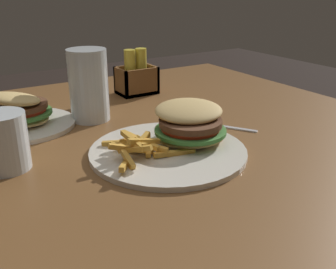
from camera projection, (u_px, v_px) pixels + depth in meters
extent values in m
cube|color=brown|center=(102.00, 147.00, 0.82)|extent=(1.35, 1.03, 0.03)
cylinder|color=brown|center=(201.00, 158.00, 1.60)|extent=(0.09, 0.09, 0.67)
cylinder|color=silver|center=(168.00, 151.00, 0.75)|extent=(0.30, 0.30, 0.01)
ellipsoid|color=#DBB770|center=(190.00, 137.00, 0.78)|extent=(0.17, 0.15, 0.02)
cylinder|color=#428438|center=(190.00, 131.00, 0.77)|extent=(0.18, 0.18, 0.01)
cylinder|color=red|center=(190.00, 127.00, 0.77)|extent=(0.15, 0.15, 0.01)
cylinder|color=brown|center=(190.00, 122.00, 0.77)|extent=(0.16, 0.16, 0.01)
ellipsoid|color=#DBB770|center=(189.00, 111.00, 0.77)|extent=(0.17, 0.16, 0.04)
cube|color=gold|center=(142.00, 140.00, 0.71)|extent=(0.05, 0.04, 0.02)
cube|color=gold|center=(142.00, 140.00, 0.77)|extent=(0.01, 0.06, 0.02)
cube|color=gold|center=(131.00, 147.00, 0.71)|extent=(0.02, 0.07, 0.02)
cube|color=gold|center=(124.00, 143.00, 0.76)|extent=(0.07, 0.06, 0.02)
cube|color=gold|center=(126.00, 156.00, 0.68)|extent=(0.01, 0.06, 0.03)
cube|color=gold|center=(144.00, 141.00, 0.70)|extent=(0.07, 0.02, 0.03)
cube|color=gold|center=(124.00, 165.00, 0.67)|extent=(0.05, 0.06, 0.02)
cube|color=gold|center=(140.00, 140.00, 0.73)|extent=(0.04, 0.08, 0.02)
cube|color=gold|center=(134.00, 149.00, 0.68)|extent=(0.05, 0.06, 0.03)
cube|color=gold|center=(174.00, 153.00, 0.72)|extent=(0.08, 0.02, 0.01)
cube|color=gold|center=(148.00, 145.00, 0.73)|extent=(0.04, 0.06, 0.02)
cube|color=gold|center=(133.00, 140.00, 0.70)|extent=(0.01, 0.08, 0.02)
cube|color=gold|center=(130.00, 147.00, 0.73)|extent=(0.07, 0.05, 0.02)
cube|color=gold|center=(133.00, 144.00, 0.71)|extent=(0.02, 0.08, 0.02)
cube|color=gold|center=(145.00, 146.00, 0.72)|extent=(0.06, 0.07, 0.02)
cube|color=gold|center=(133.00, 148.00, 0.70)|extent=(0.08, 0.03, 0.03)
cube|color=gold|center=(130.00, 141.00, 0.76)|extent=(0.05, 0.06, 0.03)
cylinder|color=silver|center=(89.00, 85.00, 0.90)|extent=(0.09, 0.09, 0.17)
cylinder|color=gold|center=(89.00, 92.00, 0.91)|extent=(0.08, 0.08, 0.13)
cylinder|color=silver|center=(3.00, 142.00, 0.67)|extent=(0.08, 0.08, 0.10)
cylinder|color=#EFA819|center=(4.00, 149.00, 0.68)|extent=(0.07, 0.07, 0.07)
ellipsoid|color=silver|center=(190.00, 119.00, 0.91)|extent=(0.07, 0.08, 0.02)
cube|color=silver|center=(227.00, 127.00, 0.88)|extent=(0.08, 0.12, 0.00)
cylinder|color=silver|center=(23.00, 125.00, 0.88)|extent=(0.23, 0.23, 0.01)
ellipsoid|color=#DBB770|center=(22.00, 119.00, 0.88)|extent=(0.15, 0.16, 0.02)
cylinder|color=#428438|center=(21.00, 113.00, 0.87)|extent=(0.18, 0.18, 0.01)
cylinder|color=red|center=(21.00, 110.00, 0.87)|extent=(0.15, 0.15, 0.01)
cylinder|color=brown|center=(20.00, 105.00, 0.87)|extent=(0.16, 0.16, 0.01)
ellipsoid|color=#DBB770|center=(13.00, 99.00, 0.85)|extent=(0.15, 0.16, 0.04)
cube|color=brown|center=(137.00, 92.00, 1.14)|extent=(0.11, 0.08, 0.01)
cube|color=brown|center=(121.00, 83.00, 1.11)|extent=(0.01, 0.08, 0.08)
cube|color=brown|center=(152.00, 78.00, 1.16)|extent=(0.01, 0.08, 0.08)
cube|color=brown|center=(143.00, 83.00, 1.10)|extent=(0.11, 0.01, 0.08)
cube|color=brown|center=(131.00, 78.00, 1.16)|extent=(0.11, 0.01, 0.08)
cylinder|color=gold|center=(130.00, 71.00, 1.11)|extent=(0.03, 0.03, 0.12)
cylinder|color=gold|center=(141.00, 69.00, 1.13)|extent=(0.03, 0.03, 0.12)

